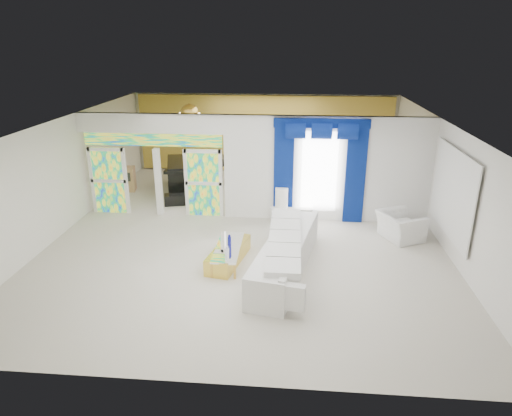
# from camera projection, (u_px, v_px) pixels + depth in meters

# --- Properties ---
(floor) EXTENTS (12.00, 12.00, 0.00)m
(floor) POSITION_uv_depth(u_px,v_px,m) (249.00, 230.00, 12.59)
(floor) COLOR #B7AF9E
(floor) RESTS_ON ground
(dividing_wall) EXTENTS (5.70, 0.18, 3.00)m
(dividing_wall) POSITION_uv_depth(u_px,v_px,m) (328.00, 169.00, 12.82)
(dividing_wall) COLOR white
(dividing_wall) RESTS_ON ground
(dividing_header) EXTENTS (4.30, 0.18, 0.55)m
(dividing_header) POSITION_uv_depth(u_px,v_px,m) (151.00, 123.00, 12.80)
(dividing_header) COLOR white
(dividing_header) RESTS_ON dividing_wall
(stained_panel_left) EXTENTS (0.95, 0.04, 2.00)m
(stained_panel_left) POSITION_uv_depth(u_px,v_px,m) (109.00, 181.00, 13.52)
(stained_panel_left) COLOR #994C3F
(stained_panel_left) RESTS_ON ground
(stained_panel_right) EXTENTS (0.95, 0.04, 2.00)m
(stained_panel_right) POSITION_uv_depth(u_px,v_px,m) (204.00, 183.00, 13.29)
(stained_panel_right) COLOR #994C3F
(stained_panel_right) RESTS_ON ground
(stained_transom) EXTENTS (4.00, 0.05, 0.35)m
(stained_transom) POSITION_uv_depth(u_px,v_px,m) (153.00, 140.00, 12.96)
(stained_transom) COLOR #994C3F
(stained_transom) RESTS_ON dividing_header
(window_pane) EXTENTS (1.00, 0.02, 2.30)m
(window_pane) POSITION_uv_depth(u_px,v_px,m) (319.00, 172.00, 12.77)
(window_pane) COLOR white
(window_pane) RESTS_ON dividing_wall
(blue_drape_left) EXTENTS (0.55, 0.10, 2.80)m
(blue_drape_left) POSITION_uv_depth(u_px,v_px,m) (284.00, 173.00, 12.84)
(blue_drape_left) COLOR #031049
(blue_drape_left) RESTS_ON ground
(blue_drape_right) EXTENTS (0.55, 0.10, 2.80)m
(blue_drape_right) POSITION_uv_depth(u_px,v_px,m) (355.00, 175.00, 12.67)
(blue_drape_right) COLOR #031049
(blue_drape_right) RESTS_ON ground
(blue_pelmet) EXTENTS (2.60, 0.12, 0.25)m
(blue_pelmet) POSITION_uv_depth(u_px,v_px,m) (322.00, 123.00, 12.26)
(blue_pelmet) COLOR #031049
(blue_pelmet) RESTS_ON dividing_wall
(wall_mirror) EXTENTS (0.04, 2.70, 1.90)m
(wall_mirror) POSITION_uv_depth(u_px,v_px,m) (453.00, 193.00, 10.71)
(wall_mirror) COLOR white
(wall_mirror) RESTS_ON ground
(gold_curtains) EXTENTS (9.70, 0.12, 2.90)m
(gold_curtains) POSITION_uv_depth(u_px,v_px,m) (264.00, 134.00, 17.57)
(gold_curtains) COLOR #AF872A
(gold_curtains) RESTS_ON ground
(white_sofa) EXTENTS (1.57, 3.93, 0.73)m
(white_sofa) POSITION_uv_depth(u_px,v_px,m) (286.00, 255.00, 10.28)
(white_sofa) COLOR silver
(white_sofa) RESTS_ON ground
(coffee_table) EXTENTS (0.90, 1.79, 0.38)m
(coffee_table) POSITION_uv_depth(u_px,v_px,m) (229.00, 254.00, 10.73)
(coffee_table) COLOR #E2C146
(coffee_table) RESTS_ON ground
(console_table) EXTENTS (1.25, 0.52, 0.41)m
(console_table) POSITION_uv_depth(u_px,v_px,m) (292.00, 214.00, 13.14)
(console_table) COLOR white
(console_table) RESTS_ON ground
(table_lamp) EXTENTS (0.36, 0.36, 0.58)m
(table_lamp) POSITION_uv_depth(u_px,v_px,m) (282.00, 198.00, 12.99)
(table_lamp) COLOR white
(table_lamp) RESTS_ON console_table
(armchair) EXTENTS (1.31, 1.37, 0.70)m
(armchair) POSITION_uv_depth(u_px,v_px,m) (400.00, 226.00, 11.93)
(armchair) COLOR silver
(armchair) RESTS_ON ground
(grand_piano) EXTENTS (2.00, 2.34, 1.02)m
(grand_piano) POSITION_uv_depth(u_px,v_px,m) (191.00, 175.00, 15.85)
(grand_piano) COLOR black
(grand_piano) RESTS_ON ground
(piano_bench) EXTENTS (1.05, 0.62, 0.33)m
(piano_bench) POSITION_uv_depth(u_px,v_px,m) (180.00, 199.00, 14.48)
(piano_bench) COLOR black
(piano_bench) RESTS_ON ground
(tv_console) EXTENTS (0.65, 0.60, 0.82)m
(tv_console) POSITION_uv_depth(u_px,v_px,m) (126.00, 179.00, 15.71)
(tv_console) COLOR tan
(tv_console) RESTS_ON ground
(chandelier) EXTENTS (0.60, 0.60, 0.60)m
(chandelier) POSITION_uv_depth(u_px,v_px,m) (190.00, 113.00, 15.02)
(chandelier) COLOR gold
(chandelier) RESTS_ON ceiling
(decanters) EXTENTS (0.14, 0.70, 0.27)m
(decanters) POSITION_uv_depth(u_px,v_px,m) (229.00, 244.00, 10.59)
(decanters) COLOR silver
(decanters) RESTS_ON coffee_table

